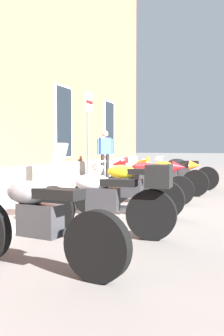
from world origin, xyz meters
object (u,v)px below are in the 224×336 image
object	(u,v)px
motorcycle_grey_naked	(35,222)
pedestrian_blue_top	(105,151)
motorcycle_silver_touring	(107,198)
parking_sign	(88,128)
motorcycle_black_naked	(180,173)
motorcycle_red_sport	(144,178)
motorcycle_yellow_naked	(126,189)
motorcycle_orange_sport	(164,174)

from	to	relation	value
motorcycle_grey_naked	pedestrian_blue_top	distance (m)	9.86
motorcycle_silver_touring	parking_sign	distance (m)	4.02
motorcycle_grey_naked	motorcycle_black_naked	xyz separation A→B (m)	(7.79, -0.16, -0.00)
motorcycle_silver_touring	motorcycle_red_sport	size ratio (longest dim) A/B	1.07
motorcycle_silver_touring	parking_sign	size ratio (longest dim) A/B	0.88
motorcycle_black_naked	pedestrian_blue_top	xyz separation A→B (m)	(1.65, 2.95, 0.60)
motorcycle_yellow_naked	motorcycle_orange_sport	world-z (taller)	motorcycle_orange_sport
motorcycle_silver_touring	motorcycle_yellow_naked	distance (m)	1.56
motorcycle_yellow_naked	motorcycle_grey_naked	bearing A→B (deg)	-179.72
motorcycle_black_naked	pedestrian_blue_top	distance (m)	3.43
motorcycle_red_sport	motorcycle_silver_touring	bearing A→B (deg)	-174.80
pedestrian_blue_top	parking_sign	xyz separation A→B (m)	(-4.44, -1.24, 0.61)
motorcycle_silver_touring	motorcycle_red_sport	world-z (taller)	motorcycle_silver_touring
motorcycle_grey_naked	motorcycle_black_naked	size ratio (longest dim) A/B	0.94
motorcycle_orange_sport	motorcycle_black_naked	world-z (taller)	motorcycle_orange_sport
motorcycle_red_sport	parking_sign	xyz separation A→B (m)	(0.34, 1.46, 1.13)
motorcycle_grey_naked	pedestrian_blue_top	xyz separation A→B (m)	(9.44, 2.79, 0.60)
motorcycle_red_sport	motorcycle_orange_sport	size ratio (longest dim) A/B	0.94
motorcycle_orange_sport	motorcycle_red_sport	bearing A→B (deg)	176.65
motorcycle_silver_touring	motorcycle_orange_sport	world-z (taller)	motorcycle_silver_touring
motorcycle_silver_touring	pedestrian_blue_top	world-z (taller)	pedestrian_blue_top
motorcycle_grey_naked	motorcycle_yellow_naked	size ratio (longest dim) A/B	1.01
motorcycle_silver_touring	motorcycle_black_naked	world-z (taller)	motorcycle_silver_touring
motorcycle_silver_touring	pedestrian_blue_top	size ratio (longest dim) A/B	1.26
motorcycle_grey_naked	motorcycle_red_sport	xyz separation A→B (m)	(4.66, 0.09, 0.08)
motorcycle_red_sport	motorcycle_black_naked	xyz separation A→B (m)	(3.13, -0.25, -0.08)
motorcycle_yellow_naked	parking_sign	bearing A→B (deg)	38.95
motorcycle_yellow_naked	motorcycle_orange_sport	size ratio (longest dim) A/B	0.96
motorcycle_grey_naked	motorcycle_silver_touring	bearing A→B (deg)	-7.22
motorcycle_yellow_naked	pedestrian_blue_top	xyz separation A→B (m)	(6.33, 2.77, 0.60)
motorcycle_red_sport	pedestrian_blue_top	distance (m)	5.51
pedestrian_blue_top	motorcycle_grey_naked	bearing A→B (deg)	-163.55
motorcycle_grey_naked	motorcycle_orange_sport	distance (m)	6.29
motorcycle_red_sport	motorcycle_orange_sport	xyz separation A→B (m)	(1.63, -0.10, -0.01)
motorcycle_grey_naked	motorcycle_orange_sport	bearing A→B (deg)	-0.09
motorcycle_yellow_naked	parking_sign	xyz separation A→B (m)	(1.89, 1.53, 1.20)
motorcycle_grey_naked	pedestrian_blue_top	world-z (taller)	pedestrian_blue_top
motorcycle_black_naked	parking_sign	world-z (taller)	parking_sign
motorcycle_grey_naked	pedestrian_blue_top	size ratio (longest dim) A/B	1.22
motorcycle_orange_sport	pedestrian_blue_top	size ratio (longest dim) A/B	1.26
motorcycle_silver_touring	motorcycle_black_naked	distance (m)	6.24
motorcycle_red_sport	pedestrian_blue_top	xyz separation A→B (m)	(4.78, 2.70, 0.52)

